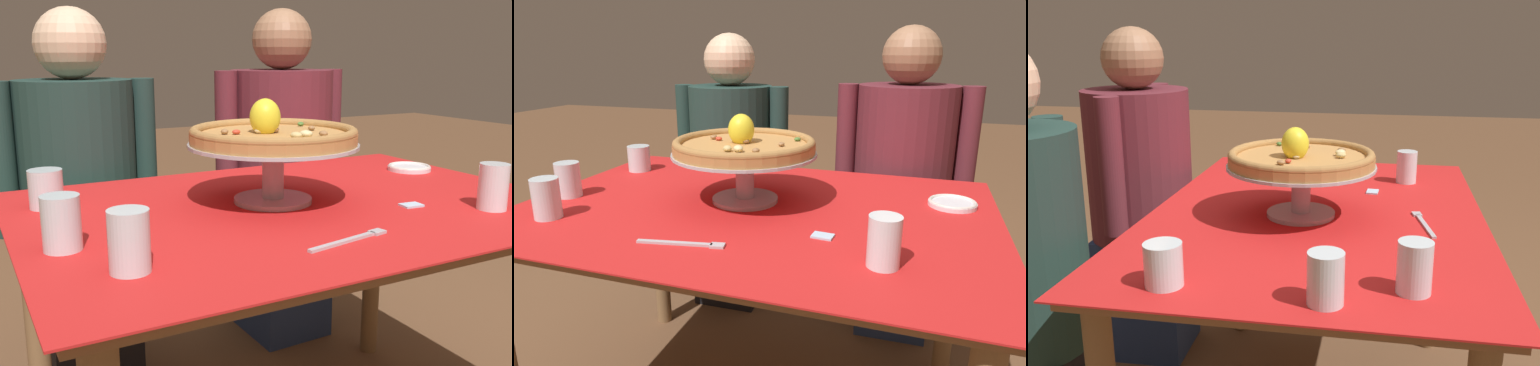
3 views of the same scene
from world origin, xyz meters
The scene contains 11 objects.
dining_table centered at (0.00, 0.00, 0.62)m, with size 1.30×0.93×0.72m.
pizza_stand centered at (-0.04, 0.04, 0.82)m, with size 0.41×0.41×0.15m.
pizza centered at (-0.04, 0.04, 0.89)m, with size 0.40×0.40×0.11m.
water_glass_side_left centered at (-0.56, -0.09, 0.76)m, with size 0.07×0.07×0.10m.
water_glass_front_right centered at (0.37, -0.26, 0.77)m, with size 0.07×0.07×0.11m.
water_glass_front_left centered at (-0.48, -0.25, 0.77)m, with size 0.07×0.07×0.11m.
water_glass_back_left centered at (-0.54, 0.24, 0.76)m, with size 0.08×0.08×0.09m.
side_plate centered at (0.53, 0.18, 0.73)m, with size 0.13×0.13×0.02m.
dinner_fork centered at (-0.05, -0.29, 0.72)m, with size 0.20×0.05×0.01m.
sugar_packet centered at (0.23, -0.15, 0.72)m, with size 0.05×0.04×0.01m, color silver.
diner_right centered at (0.37, 0.70, 0.62)m, with size 0.54×0.39×1.23m.
Camera 3 is at (-1.54, -0.18, 1.22)m, focal length 40.10 mm.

